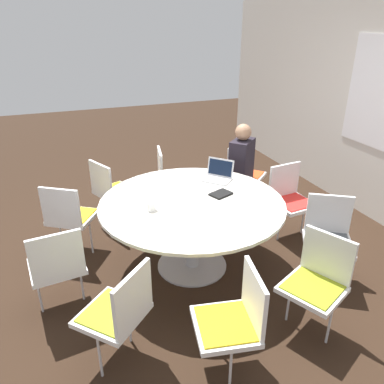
{
  "coord_description": "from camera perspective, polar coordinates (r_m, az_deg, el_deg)",
  "views": [
    {
      "loc": [
        3.03,
        -1.14,
        2.36
      ],
      "look_at": [
        0.0,
        0.0,
        0.85
      ],
      "focal_mm": 35.0,
      "sensor_mm": 36.0,
      "label": 1
    }
  ],
  "objects": [
    {
      "name": "chair_0",
      "position": [
        5.09,
        7.66,
        3.32
      ],
      "size": [
        0.61,
        0.61,
        0.85
      ],
      "rotation": [
        0.0,
        0.0,
        5.45
      ],
      "color": "white",
      "rests_on": "ground_plane"
    },
    {
      "name": "chair_1",
      "position": [
        4.89,
        -3.33,
        2.56
      ],
      "size": [
        0.51,
        0.5,
        0.85
      ],
      "rotation": [
        0.0,
        0.0,
        6.09
      ],
      "color": "white",
      "rests_on": "ground_plane"
    },
    {
      "name": "laptop",
      "position": [
        4.1,
        4.0,
        2.68
      ],
      "size": [
        0.38,
        0.38,
        0.21
      ],
      "rotation": [
        0.0,
        0.0,
        0.73
      ],
      "color": "silver",
      "rests_on": "conference_table"
    },
    {
      "name": "chair_8",
      "position": [
        3.8,
        20.03,
        -5.99
      ],
      "size": [
        0.59,
        0.6,
        0.85
      ],
      "rotation": [
        0.0,
        0.0,
        10.44
      ],
      "color": "white",
      "rests_on": "ground_plane"
    },
    {
      "name": "coffee_cup",
      "position": [
        3.45,
        -6.23,
        -2.17
      ],
      "size": [
        0.09,
        0.09,
        0.08
      ],
      "color": "white",
      "rests_on": "conference_table"
    },
    {
      "name": "chair_9",
      "position": [
        4.45,
        14.72,
        -0.57
      ],
      "size": [
        0.47,
        0.48,
        0.85
      ],
      "rotation": [
        0.0,
        0.0,
        11.11
      ],
      "color": "white",
      "rests_on": "ground_plane"
    },
    {
      "name": "chair_7",
      "position": [
        3.18,
        18.59,
        -12.32
      ],
      "size": [
        0.58,
        0.57,
        0.85
      ],
      "rotation": [
        0.0,
        0.0,
        9.87
      ],
      "color": "white",
      "rests_on": "ground_plane"
    },
    {
      "name": "chair_2",
      "position": [
        4.61,
        -12.22,
        0.59
      ],
      "size": [
        0.58,
        0.57,
        0.85
      ],
      "rotation": [
        0.0,
        0.0,
        6.71
      ],
      "color": "white",
      "rests_on": "ground_plane"
    },
    {
      "name": "ground_plane",
      "position": [
        4.0,
        0.0,
        -11.14
      ],
      "size": [
        16.0,
        16.0,
        0.0
      ],
      "primitive_type": "plane",
      "color": "black"
    },
    {
      "name": "chair_4",
      "position": [
        3.37,
        -19.89,
        -10.17
      ],
      "size": [
        0.47,
        0.49,
        0.85
      ],
      "rotation": [
        0.0,
        0.0,
        7.97
      ],
      "color": "white",
      "rests_on": "ground_plane"
    },
    {
      "name": "chair_5",
      "position": [
        2.8,
        -11.01,
        -17.15
      ],
      "size": [
        0.61,
        0.61,
        0.85
      ],
      "rotation": [
        0.0,
        0.0,
        8.61
      ],
      "color": "white",
      "rests_on": "ground_plane"
    },
    {
      "name": "chair_3",
      "position": [
        4.12,
        -18.25,
        -3.18
      ],
      "size": [
        0.59,
        0.6,
        0.85
      ],
      "rotation": [
        0.0,
        0.0,
        7.28
      ],
      "color": "white",
      "rests_on": "ground_plane"
    },
    {
      "name": "person_0",
      "position": [
        4.78,
        7.71,
        4.4
      ],
      "size": [
        0.4,
        0.41,
        1.2
      ],
      "rotation": [
        0.0,
        0.0,
        5.45
      ],
      "color": "#231E28",
      "rests_on": "ground_plane"
    },
    {
      "name": "spiral_notebook",
      "position": [
        3.75,
        4.41,
        -0.29
      ],
      "size": [
        0.22,
        0.25,
        0.02
      ],
      "color": "black",
      "rests_on": "conference_table"
    },
    {
      "name": "conference_table",
      "position": [
        3.67,
        0.0,
        -3.13
      ],
      "size": [
        1.79,
        1.79,
        0.75
      ],
      "color": "#B7B7BC",
      "rests_on": "ground_plane"
    },
    {
      "name": "chair_6",
      "position": [
        2.72,
        6.54,
        -18.34
      ],
      "size": [
        0.51,
        0.49,
        0.85
      ],
      "rotation": [
        0.0,
        0.0,
        9.24
      ],
      "color": "white",
      "rests_on": "ground_plane"
    }
  ]
}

